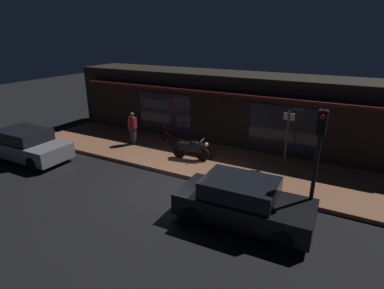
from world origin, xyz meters
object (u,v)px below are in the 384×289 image
(bicycle_parked, at_px, (167,137))
(parked_car_far, at_px, (243,202))
(person_photographer, at_px, (133,128))
(traffic_light_pole, at_px, (318,149))
(parked_car_near, at_px, (27,145))
(motorcycle, at_px, (192,149))
(sign_post, at_px, (287,135))

(bicycle_parked, bearing_deg, parked_car_far, -39.30)
(parked_car_far, bearing_deg, person_photographer, 152.23)
(traffic_light_pole, distance_m, parked_car_near, 12.45)
(parked_car_far, bearing_deg, bicycle_parked, 140.70)
(motorcycle, relative_size, sign_post, 0.71)
(sign_post, relative_size, parked_car_near, 0.58)
(motorcycle, distance_m, sign_post, 4.15)
(person_photographer, xyz_separation_m, parked_car_near, (-3.27, -3.63, -0.32))
(motorcycle, relative_size, parked_car_near, 0.41)
(person_photographer, relative_size, sign_post, 0.70)
(bicycle_parked, height_order, parked_car_far, parked_car_far)
(traffic_light_pole, relative_size, parked_car_near, 0.87)
(traffic_light_pole, bearing_deg, sign_post, 112.25)
(motorcycle, height_order, sign_post, sign_post)
(bicycle_parked, height_order, parked_car_near, parked_car_near)
(motorcycle, xyz_separation_m, traffic_light_pole, (5.45, -2.61, 1.83))
(person_photographer, distance_m, traffic_light_pole, 9.62)
(parked_car_near, bearing_deg, traffic_light_pole, 3.05)
(parked_car_near, xyz_separation_m, parked_car_far, (10.47, -0.16, 0.00))
(sign_post, distance_m, parked_car_far, 4.83)
(person_photographer, height_order, traffic_light_pole, traffic_light_pole)
(traffic_light_pole, height_order, parked_car_near, traffic_light_pole)
(motorcycle, height_order, bicycle_parked, motorcycle)
(sign_post, height_order, traffic_light_pole, traffic_light_pole)
(motorcycle, distance_m, parked_car_far, 4.99)
(bicycle_parked, xyz_separation_m, parked_car_near, (-4.75, -4.53, 0.20))
(bicycle_parked, xyz_separation_m, person_photographer, (-1.48, -0.89, 0.52))
(parked_car_near, bearing_deg, motorcycle, 25.49)
(sign_post, xyz_separation_m, traffic_light_pole, (1.61, -3.94, 0.97))
(traffic_light_pole, xyz_separation_m, parked_car_near, (-12.30, -0.66, -1.77))
(person_photographer, relative_size, parked_car_far, 0.40)
(motorcycle, xyz_separation_m, person_photographer, (-3.59, 0.36, 0.38))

